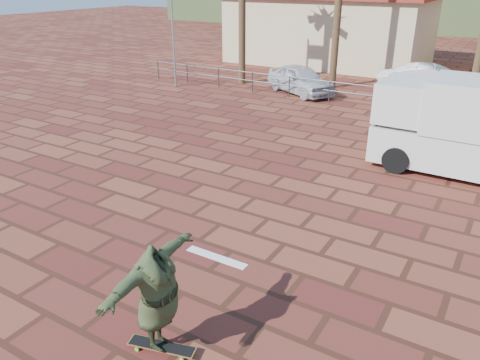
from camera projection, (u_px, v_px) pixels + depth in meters
name	position (u px, v px, depth m)	size (l,w,h in m)	color
ground	(220.00, 224.00, 10.92)	(120.00, 120.00, 0.00)	brown
paint_stripe	(216.00, 257.00, 9.65)	(1.40, 0.22, 0.01)	white
guardrail	(374.00, 93.00, 20.04)	(24.06, 0.06, 1.00)	#47494F
building_west	(330.00, 26.00, 30.06)	(12.60, 7.60, 4.50)	beige
longboard	(162.00, 346.00, 7.23)	(1.11, 0.51, 0.11)	olive
skateboarder	(157.00, 298.00, 6.85)	(2.22, 0.60, 1.80)	#303B20
campervan	(475.00, 127.00, 13.13)	(5.28, 2.37, 2.72)	silver
car_silver	(301.00, 79.00, 22.66)	(1.60, 3.97, 1.35)	silver
car_white	(433.00, 84.00, 21.13)	(1.70, 4.87, 1.61)	silver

